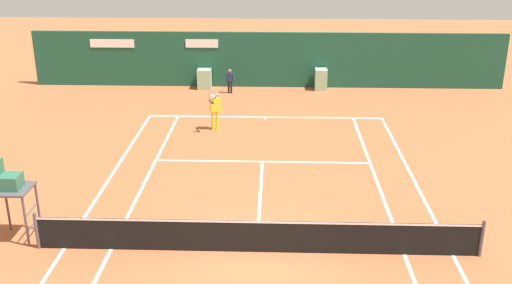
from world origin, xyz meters
The scene contains 9 objects.
ground_plane centered at (0.00, 0.58, 0.00)m, with size 80.00×80.00×0.01m.
tennis_net centered at (0.00, 0.00, 0.51)m, with size 12.10×0.10×1.07m.
sponsor_back_wall centered at (-0.03, 16.97, 1.42)m, with size 25.00×1.02×2.93m.
umpire_chair centered at (-6.77, 0.54, 1.57)m, with size 1.00×1.00×2.35m.
player_on_baseline centered at (-2.11, 9.91, 0.99)m, with size 0.51×0.84×1.86m.
ball_kid_left_post centered at (-1.91, 15.62, 0.73)m, with size 0.42×0.21×1.26m.
tennis_ball_by_sideline centered at (2.86, 1.57, 0.03)m, with size 0.07×0.07×0.07m, color #CCE033.
tennis_ball_near_service_line centered at (1.83, 5.34, 0.03)m, with size 0.07×0.07×0.07m, color #CCE033.
tennis_ball_mid_court centered at (4.87, 4.66, 0.03)m, with size 0.07×0.07×0.07m, color #CCE033.
Camera 1 is at (0.47, -14.06, 8.51)m, focal length 41.70 mm.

